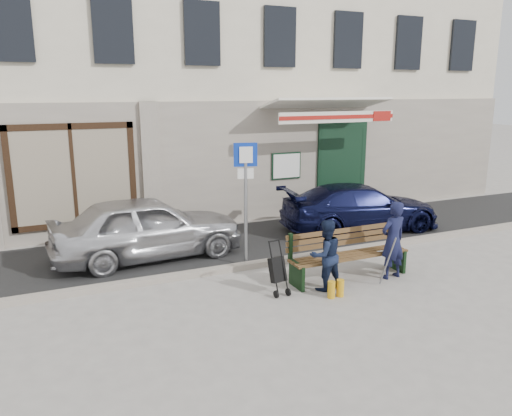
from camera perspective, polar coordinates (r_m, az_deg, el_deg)
ground at (r=8.90m, az=4.65°, el=-9.70°), size 80.00×80.00×0.00m
asphalt_lane at (r=11.54m, az=-2.75°, el=-4.17°), size 60.00×3.20×0.01m
curb at (r=10.12m, az=0.57°, el=-6.37°), size 60.00×0.18×0.12m
building at (r=16.18m, az=-10.23°, el=18.48°), size 20.00×8.27×10.00m
car_silver at (r=10.70m, az=-12.31°, el=-2.14°), size 4.05×1.84×1.35m
car_navy at (r=12.85m, az=11.82°, el=0.07°), size 4.23×2.16×1.18m
parking_sign at (r=9.77m, az=-1.19°, el=2.58°), size 0.45×0.14×2.49m
bench at (r=9.54m, az=10.35°, el=-5.32°), size 2.40×1.17×0.98m
man at (r=9.68m, az=15.38°, el=-3.56°), size 0.57×0.41×1.48m
woman at (r=8.91m, az=7.95°, el=-5.35°), size 0.64×0.51×1.28m
stroller at (r=8.74m, az=2.49°, el=-7.18°), size 0.31×0.41×0.94m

